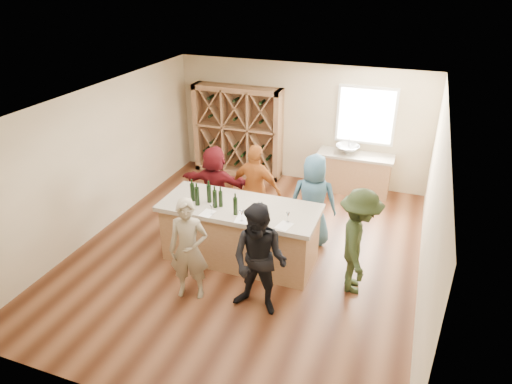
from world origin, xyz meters
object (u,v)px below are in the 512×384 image
(person_far_mid, at_px, (256,189))
(wine_bottle_f, at_px, (235,206))
(person_far_right, at_px, (313,201))
(person_far_left, at_px, (215,185))
(person_server, at_px, (358,242))
(person_near_right, at_px, (260,261))
(person_near_left, at_px, (189,250))
(wine_bottle_b, at_px, (197,196))
(wine_bottle_d, at_px, (215,199))
(tasting_counter_base, at_px, (240,235))
(wine_bottle_c, at_px, (209,194))
(sink, at_px, (347,149))
(wine_bottle_e, at_px, (221,199))
(wine_bottle_a, at_px, (192,192))
(wine_rack, at_px, (238,131))

(person_far_mid, xyz_separation_m, wine_bottle_f, (0.15, -1.36, 0.34))
(person_far_right, height_order, person_far_left, person_far_right)
(person_server, bearing_deg, person_far_left, 58.09)
(person_near_right, bearing_deg, person_near_left, -174.18)
(wine_bottle_b, bearing_deg, wine_bottle_d, 5.03)
(person_server, xyz_separation_m, wine_bottle_f, (-1.99, -0.16, 0.34))
(tasting_counter_base, relative_size, person_far_right, 1.47)
(wine_bottle_b, bearing_deg, person_far_mid, 65.36)
(person_far_right, bearing_deg, wine_bottle_c, 25.27)
(sink, height_order, person_far_mid, person_far_mid)
(wine_bottle_c, distance_m, wine_bottle_f, 0.64)
(person_far_mid, bearing_deg, tasting_counter_base, 101.85)
(tasting_counter_base, xyz_separation_m, person_far_mid, (-0.10, 1.06, 0.39))
(person_near_right, bearing_deg, wine_bottle_b, 151.55)
(wine_bottle_d, relative_size, person_far_left, 0.19)
(person_server, relative_size, wine_bottle_f, 5.90)
(wine_bottle_f, bearing_deg, wine_bottle_d, 165.24)
(wine_bottle_e, xyz_separation_m, wine_bottle_f, (0.34, -0.17, 0.01))
(wine_bottle_a, height_order, person_far_left, person_far_left)
(person_near_right, xyz_separation_m, person_far_right, (0.28, 2.14, -0.01))
(tasting_counter_base, bearing_deg, person_far_left, 131.74)
(person_far_left, relative_size, wine_bottle_f, 5.44)
(wine_bottle_e, xyz_separation_m, person_server, (2.32, -0.01, -0.33))
(wine_rack, bearing_deg, wine_bottle_d, -73.45)
(wine_rack, bearing_deg, person_far_right, -45.19)
(sink, distance_m, person_near_right, 4.62)
(wine_bottle_c, bearing_deg, person_far_right, 33.21)
(wine_bottle_b, relative_size, person_far_left, 0.20)
(sink, height_order, wine_bottle_a, wine_bottle_a)
(wine_bottle_b, height_order, person_far_right, person_far_right)
(person_near_right, height_order, person_server, person_near_right)
(wine_bottle_b, height_order, person_server, person_server)
(person_far_mid, relative_size, person_far_right, 1.01)
(person_far_left, bearing_deg, tasting_counter_base, 128.61)
(wine_bottle_c, relative_size, person_far_left, 0.20)
(person_far_right, bearing_deg, person_near_right, 74.64)
(person_far_left, bearing_deg, person_far_right, 174.22)
(person_far_left, bearing_deg, wine_rack, -81.45)
(person_far_mid, bearing_deg, person_far_left, 5.28)
(person_far_right, xyz_separation_m, wine_bottle_f, (-1.00, -1.29, 0.35))
(wine_rack, relative_size, wine_bottle_c, 6.90)
(wine_bottle_b, height_order, wine_bottle_c, wine_bottle_b)
(person_server, distance_m, person_far_left, 3.24)
(person_near_right, bearing_deg, wine_rack, 119.79)
(wine_bottle_a, bearing_deg, wine_bottle_b, -38.12)
(wine_bottle_e, height_order, person_far_mid, person_far_mid)
(person_near_right, xyz_separation_m, person_far_mid, (-0.87, 2.21, -0.00))
(person_near_left, bearing_deg, sink, 56.92)
(wine_bottle_c, distance_m, person_server, 2.60)
(wine_rack, bearing_deg, wine_bottle_e, -72.08)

